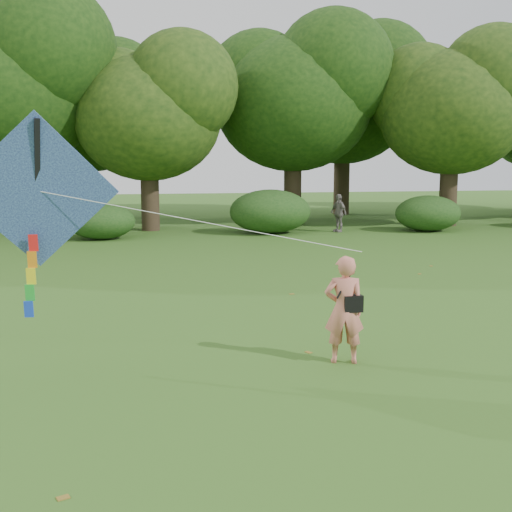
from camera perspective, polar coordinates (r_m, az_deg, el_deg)
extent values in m
plane|color=#265114|center=(9.77, 5.87, -10.39)|extent=(100.00, 100.00, 0.00)
imported|color=#D87765|center=(10.11, 7.84, -4.74)|extent=(0.70, 0.54, 1.70)
imported|color=slate|center=(28.18, 7.34, 3.82)|extent=(0.74, 1.05, 1.66)
cube|color=black|center=(10.10, 8.55, -4.18)|extent=(0.30, 0.20, 0.26)
cylinder|color=black|center=(9.99, 7.96, -2.38)|extent=(0.33, 0.14, 0.47)
cube|color=#2848AE|center=(10.32, -18.87, 5.50)|extent=(2.42, 0.52, 2.38)
cube|color=black|center=(10.35, -18.85, 5.51)|extent=(0.27, 0.68, 2.15)
cylinder|color=white|center=(9.83, -4.94, 3.06)|extent=(4.87, 0.95, 0.95)
cube|color=red|center=(10.42, -19.19, 1.12)|extent=(0.14, 0.06, 0.26)
cube|color=orange|center=(10.46, -19.28, -0.30)|extent=(0.14, 0.06, 0.26)
cube|color=yellow|center=(10.51, -19.37, -1.70)|extent=(0.14, 0.06, 0.26)
cube|color=green|center=(10.56, -19.46, -3.10)|extent=(0.14, 0.06, 0.26)
cube|color=blue|center=(10.62, -19.55, -4.47)|extent=(0.14, 0.06, 0.26)
cylinder|color=#3A2D1E|center=(30.34, -20.92, 5.74)|extent=(0.88, 0.88, 3.85)
ellipsoid|color=#1E3F11|center=(30.45, -21.35, 13.50)|extent=(8.00, 8.00, 6.80)
cylinder|color=#3A2D1E|center=(28.89, -9.40, 5.37)|extent=(0.80, 0.80, 3.15)
ellipsoid|color=#1E3F11|center=(28.90, -9.57, 11.99)|extent=(6.40, 6.40, 5.44)
cylinder|color=#3A2D1E|center=(31.81, 3.28, 6.24)|extent=(0.86, 0.86, 3.67)
ellipsoid|color=#1E3F11|center=(31.89, 3.34, 13.31)|extent=(7.60, 7.60, 6.46)
cylinder|color=#3A2D1E|center=(31.95, 16.73, 5.68)|extent=(0.83, 0.83, 3.43)
ellipsoid|color=#1E3F11|center=(31.98, 17.01, 12.11)|extent=(6.80, 6.80, 5.78)
cylinder|color=#3A2D1E|center=(36.44, -14.45, 6.16)|extent=(0.84, 0.84, 3.50)
ellipsoid|color=#1E3F11|center=(36.48, -14.67, 11.93)|extent=(7.00, 7.00, 5.95)
cylinder|color=#3A2D1E|center=(37.24, 7.62, 6.80)|extent=(0.90, 0.90, 4.02)
ellipsoid|color=#1E3F11|center=(37.34, 7.75, 13.19)|extent=(7.80, 7.80, 6.63)
ellipsoid|color=#264919|center=(26.09, -13.60, 3.00)|extent=(2.66, 2.09, 1.42)
ellipsoid|color=#264919|center=(27.43, 1.26, 3.98)|extent=(3.50, 2.75, 1.88)
ellipsoid|color=#264919|center=(29.24, 15.05, 3.68)|extent=(2.94, 2.31, 1.58)
cube|color=olive|center=(15.22, 3.19, -3.39)|extent=(0.13, 0.10, 0.01)
cube|color=olive|center=(10.77, 4.68, -8.53)|extent=(0.13, 0.14, 0.01)
cube|color=olive|center=(19.81, 15.30, -0.86)|extent=(0.09, 0.13, 0.01)
cube|color=olive|center=(18.38, 14.34, -1.55)|extent=(0.14, 0.14, 0.01)
cube|color=olive|center=(6.74, -16.78, -19.88)|extent=(0.14, 0.12, 0.01)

